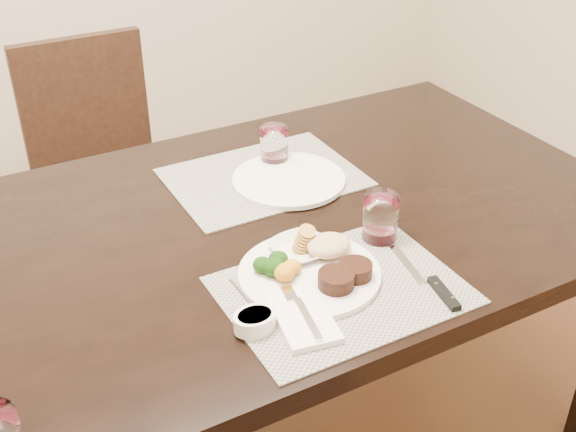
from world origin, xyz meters
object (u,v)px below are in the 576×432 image
wine_glass_near (380,219)px  far_plate (289,180)px  chair_far (100,163)px  dinner_plate (316,269)px  steak_knife (435,286)px  cracker_bowl (300,249)px

wine_glass_near → far_plate: bearing=99.5°
wine_glass_near → far_plate: 0.32m
chair_far → dinner_plate: (0.13, -1.18, 0.27)m
dinner_plate → steak_knife: size_ratio=1.19×
cracker_bowl → far_plate: cracker_bowl is taller
steak_knife → far_plate: bearing=105.6°
dinner_plate → cracker_bowl: size_ratio=2.19×
chair_far → far_plate: size_ratio=3.24×
chair_far → wine_glass_near: bearing=-74.0°
chair_far → dinner_plate: bearing=-83.6°
steak_knife → far_plate: (-0.04, 0.51, 0.00)m
cracker_bowl → wine_glass_near: size_ratio=1.24×
wine_glass_near → far_plate: size_ratio=0.38×
cracker_bowl → far_plate: 0.32m
far_plate → steak_knife: bearing=-85.1°
wine_glass_near → far_plate: wine_glass_near is taller
steak_knife → cracker_bowl: size_ratio=1.83×
chair_far → wine_glass_near: (0.32, -1.12, 0.30)m
dinner_plate → wine_glass_near: size_ratio=2.73×
steak_knife → cracker_bowl: bearing=138.9°
chair_far → wine_glass_near: chair_far is taller
far_plate → chair_far: bearing=108.4°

